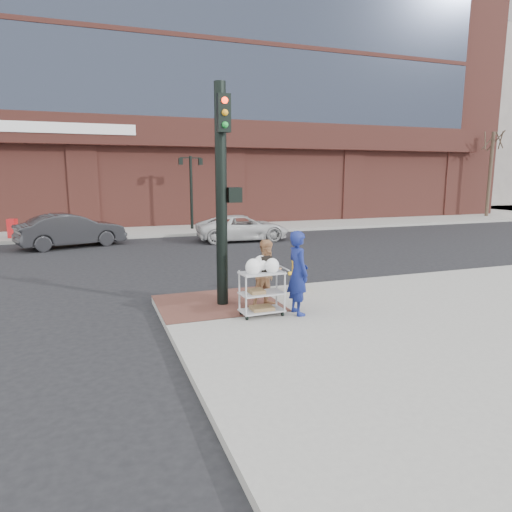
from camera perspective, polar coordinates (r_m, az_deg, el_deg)
name	(u,v)px	position (r m, az deg, el deg)	size (l,w,h in m)	color
ground	(254,318)	(10.29, -0.25, -7.72)	(220.00, 220.00, 0.00)	black
sidewalk_far	(265,207)	(44.26, 1.11, 6.17)	(65.00, 36.00, 0.15)	gray
brick_curb_ramp	(217,303)	(10.90, -4.84, -5.87)	(2.80, 2.40, 0.01)	brown
bank_building	(186,41)	(42.52, -8.76, 25.04)	(42.00, 26.00, 28.00)	brown
filler_block	(452,127)	(64.33, 23.35, 14.58)	(14.00, 20.00, 18.00)	slate
bare_tree_a	(494,130)	(37.63, 27.59, 13.78)	(1.80, 1.80, 7.20)	#382B21
lamp_post	(191,184)	(25.78, -8.11, 8.86)	(1.32, 0.22, 4.00)	black
traffic_signal_pole	(222,189)	(10.39, -4.21, 8.32)	(0.61, 0.51, 5.00)	black
woman_blue	(298,273)	(9.89, 5.28, -2.10)	(0.67, 0.44, 1.84)	navy
pedestrian_tan	(268,273)	(10.51, 1.46, -2.13)	(0.75, 0.59, 1.55)	#AE7B52
sedan_dark	(71,230)	(21.65, -22.10, 3.00)	(1.57, 4.49, 1.48)	black
minivan_white	(243,228)	(22.02, -1.68, 3.53)	(2.05, 4.44, 1.24)	silver
utility_cart	(262,289)	(9.80, 0.74, -4.15)	(0.96, 0.57, 1.29)	#9FA0A5
fire_hydrant	(296,274)	(11.98, 5.01, -2.21)	(0.42, 0.29, 0.89)	yellow
newsbox_red	(13,228)	(24.82, -28.13, 3.06)	(0.38, 0.35, 0.91)	#AB1316
newsbox_yellow	(50,226)	(24.28, -24.33, 3.43)	(0.46, 0.41, 1.09)	yellow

